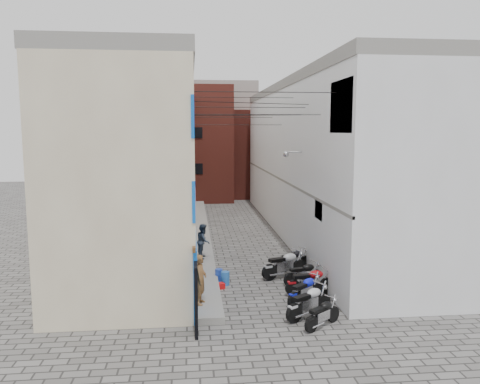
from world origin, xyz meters
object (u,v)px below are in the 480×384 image
object	(u,v)px
water_jug_far	(219,275)
red_crate	(220,286)
motorcycle_b	(309,300)
motorcycle_e	(304,273)
motorcycle_f	(285,263)
motorcycle_g	(294,259)
water_jug_near	(225,278)
motorcycle_c	(305,289)
motorcycle_a	(323,312)
person_a	(200,279)
motorcycle_d	(311,280)
person_b	(203,241)

from	to	relation	value
water_jug_far	red_crate	xyz separation A→B (m)	(-0.02, -0.99, -0.14)
motorcycle_b	motorcycle_e	world-z (taller)	motorcycle_b
motorcycle_f	motorcycle_g	distance (m)	1.19
motorcycle_e	water_jug_near	distance (m)	3.18
motorcycle_c	red_crate	world-z (taller)	motorcycle_c
water_jug_near	motorcycle_a	bearing A→B (deg)	-57.91
water_jug_far	motorcycle_e	bearing A→B (deg)	-14.66
motorcycle_e	person_a	world-z (taller)	person_a
motorcycle_b	motorcycle_f	xyz separation A→B (m)	(0.04, 4.26, 0.04)
motorcycle_b	motorcycle_e	xyz separation A→B (m)	(0.62, 3.25, -0.07)
person_a	red_crate	world-z (taller)	person_a
motorcycle_c	water_jug_near	world-z (taller)	motorcycle_c
motorcycle_g	motorcycle_c	bearing A→B (deg)	-33.66
motorcycle_f	person_a	size ratio (longest dim) A/B	1.25
motorcycle_f	water_jug_near	size ratio (longest dim) A/B	4.03
motorcycle_b	motorcycle_e	distance (m)	3.31
motorcycle_d	person_a	world-z (taller)	person_a
motorcycle_e	person_a	bearing A→B (deg)	-76.60
water_jug_far	water_jug_near	bearing A→B (deg)	-67.50
person_a	red_crate	size ratio (longest dim) A/B	4.91
motorcycle_g	water_jug_far	bearing A→B (deg)	-98.46
motorcycle_f	water_jug_near	distance (m)	2.68
motorcycle_a	person_a	xyz separation A→B (m)	(-3.81, 1.77, 0.63)
motorcycle_e	motorcycle_g	world-z (taller)	motorcycle_g
motorcycle_c	motorcycle_f	size ratio (longest dim) A/B	0.86
motorcycle_d	motorcycle_g	bearing A→B (deg)	171.67
motorcycle_f	person_a	bearing A→B (deg)	-68.95
motorcycle_f	person_a	xyz separation A→B (m)	(-3.62, -3.29, 0.49)
water_jug_near	red_crate	xyz separation A→B (m)	(-0.24, -0.45, -0.16)
motorcycle_g	person_b	bearing A→B (deg)	-138.56
motorcycle_g	person_a	bearing A→B (deg)	-71.33
water_jug_near	red_crate	bearing A→B (deg)	-118.23
motorcycle_c	motorcycle_g	xyz separation A→B (m)	(0.49, 4.00, -0.01)
motorcycle_c	water_jug_far	xyz separation A→B (m)	(-2.94, 2.88, -0.29)
motorcycle_a	motorcycle_d	world-z (taller)	motorcycle_d
water_jug_far	red_crate	world-z (taller)	water_jug_far
motorcycle_e	water_jug_far	xyz separation A→B (m)	(-3.38, 0.88, -0.27)
motorcycle_g	person_b	world-z (taller)	person_b
motorcycle_c	red_crate	xyz separation A→B (m)	(-2.96, 1.89, -0.43)
red_crate	motorcycle_c	bearing A→B (deg)	-32.58
motorcycle_a	motorcycle_f	xyz separation A→B (m)	(-0.19, 5.07, 0.15)
motorcycle_c	person_a	bearing A→B (deg)	-124.49
motorcycle_b	water_jug_far	xyz separation A→B (m)	(-2.76, 4.14, -0.34)
water_jug_far	motorcycle_f	bearing A→B (deg)	2.46
water_jug_near	motorcycle_e	bearing A→B (deg)	-6.29
water_jug_far	motorcycle_d	bearing A→B (deg)	-31.24
person_a	water_jug_far	size ratio (longest dim) A/B	3.50
person_b	water_jug_near	xyz separation A→B (m)	(0.78, -3.27, -0.79)
motorcycle_a	person_a	world-z (taller)	person_a
motorcycle_g	water_jug_near	size ratio (longest dim) A/B	3.39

